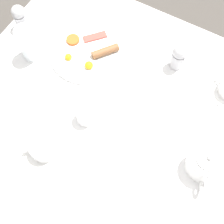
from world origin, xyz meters
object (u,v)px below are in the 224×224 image
teapot_near (205,163)px  creamer_jug (86,114)px  water_glass_tall (29,43)px  pepper_grinder (20,17)px  teacup_with_saucer_right (43,149)px  breakfast_plate (87,52)px  fork_spare (147,125)px  knife_by_plate (112,187)px  salt_grinder (179,56)px

teapot_near → creamer_jug: (-0.04, 0.41, -0.01)m
water_glass_tall → pepper_grinder: 0.14m
teacup_with_saucer_right → water_glass_tall: water_glass_tall is taller
creamer_jug → pepper_grinder: (0.21, 0.42, 0.03)m
breakfast_plate → fork_spare: bearing=-114.7°
creamer_jug → knife_by_plate: (-0.16, -0.19, -0.03)m
water_glass_tall → knife_by_plate: water_glass_tall is taller
teacup_with_saucer_right → water_glass_tall: 0.39m
breakfast_plate → pepper_grinder: pepper_grinder is taller
creamer_jug → salt_grinder: (0.35, -0.18, 0.03)m
breakfast_plate → teacup_with_saucer_right: 0.40m
water_glass_tall → knife_by_plate: size_ratio=0.64×
teapot_near → salt_grinder: 0.39m
salt_grinder → knife_by_plate: salt_grinder is taller
teapot_near → fork_spare: bearing=60.7°
creamer_jug → pepper_grinder: bearing=63.1°
breakfast_plate → fork_spare: size_ratio=1.92×
creamer_jug → teacup_with_saucer_right: bearing=161.5°
teacup_with_saucer_right → creamer_jug: bearing=-18.5°
teapot_near → water_glass_tall: (0.09, 0.72, 0.02)m
knife_by_plate → teapot_near: bearing=-47.7°
water_glass_tall → pepper_grinder: bearing=50.8°
breakfast_plate → teapot_near: (-0.19, -0.54, 0.04)m
breakfast_plate → fork_spare: (-0.15, -0.33, -0.01)m
water_glass_tall → knife_by_plate: bearing=-119.6°
teacup_with_saucer_right → knife_by_plate: teacup_with_saucer_right is taller
teapot_near → breakfast_plate: bearing=52.1°
teapot_near → teacup_with_saucer_right: bearing=95.2°
teacup_with_saucer_right → creamer_jug: 0.18m
teacup_with_saucer_right → salt_grinder: bearing=-24.3°
teacup_with_saucer_right → pepper_grinder: 0.53m
teapot_near → teacup_with_saucer_right: size_ratio=1.28×
teacup_with_saucer_right → fork_spare: bearing=-45.3°
water_glass_tall → teacup_with_saucer_right: bearing=-138.7°
breakfast_plate → salt_grinder: size_ratio=2.54×
breakfast_plate → salt_grinder: (0.12, -0.31, 0.05)m
breakfast_plate → pepper_grinder: (-0.01, 0.29, 0.05)m
salt_grinder → fork_spare: salt_grinder is taller
teapot_near → pepper_grinder: 0.85m
pepper_grinder → fork_spare: pepper_grinder is taller
fork_spare → knife_by_plate: bearing=-179.9°
creamer_jug → breakfast_plate: bearing=30.8°
teacup_with_saucer_right → salt_grinder: size_ratio=1.31×
pepper_grinder → salt_grinder: (0.13, -0.60, 0.00)m
breakfast_plate → pepper_grinder: 0.29m
teacup_with_saucer_right → creamer_jug: size_ratio=1.62×
fork_spare → water_glass_tall: bearing=84.5°
breakfast_plate → teacup_with_saucer_right: size_ratio=1.93×
breakfast_plate → creamer_jug: size_ratio=3.14×
salt_grinder → knife_by_plate: bearing=-178.2°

